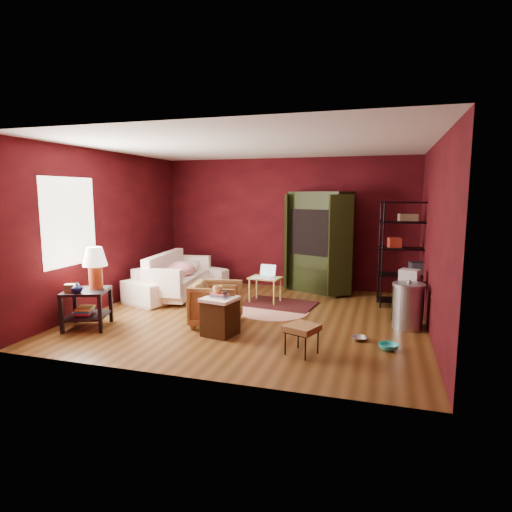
# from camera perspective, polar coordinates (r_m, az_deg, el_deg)

# --- Properties ---
(room) EXTENTS (5.54, 5.04, 2.84)m
(room) POSITION_cam_1_polar(r_m,az_deg,el_deg) (6.97, -0.83, 3.05)
(room) COLOR brown
(room) RESTS_ON ground
(sofa) EXTENTS (1.31, 2.26, 0.85)m
(sofa) POSITION_cam_1_polar(r_m,az_deg,el_deg) (8.69, -10.32, -2.54)
(sofa) COLOR white
(sofa) RESTS_ON ground
(armchair) EXTENTS (0.80, 0.84, 0.75)m
(armchair) POSITION_cam_1_polar(r_m,az_deg,el_deg) (6.72, -5.29, -6.07)
(armchair) COLOR black
(armchair) RESTS_ON ground
(pet_bowl_steel) EXTENTS (0.22, 0.09, 0.21)m
(pet_bowl_steel) POSITION_cam_1_polar(r_m,az_deg,el_deg) (6.26, 13.58, -9.94)
(pet_bowl_steel) COLOR #B8BAC0
(pet_bowl_steel) RESTS_ON ground
(pet_bowl_turquoise) EXTENTS (0.27, 0.17, 0.26)m
(pet_bowl_turquoise) POSITION_cam_1_polar(r_m,az_deg,el_deg) (6.00, 17.27, -10.69)
(pet_bowl_turquoise) COLOR #2AC6BF
(pet_bowl_turquoise) RESTS_ON ground
(vase) EXTENTS (0.19, 0.19, 0.16)m
(vase) POSITION_cam_1_polar(r_m,az_deg,el_deg) (6.83, -22.76, -3.93)
(vase) COLOR #0B1239
(vase) RESTS_ON side_table
(mug) EXTENTS (0.16, 0.15, 0.14)m
(mug) POSITION_cam_1_polar(r_m,az_deg,el_deg) (6.20, -5.14, -4.33)
(mug) COLOR #F4D377
(mug) RESTS_ON hamper
(side_table) EXTENTS (0.80, 0.80, 1.23)m
(side_table) POSITION_cam_1_polar(r_m,az_deg,el_deg) (7.02, -21.16, -2.94)
(side_table) COLOR black
(side_table) RESTS_ON ground
(sofa_cushions) EXTENTS (0.95, 1.96, 0.79)m
(sofa_cushions) POSITION_cam_1_polar(r_m,az_deg,el_deg) (8.66, -10.53, -2.84)
(sofa_cushions) COLOR white
(sofa_cushions) RESTS_ON sofa
(hamper) EXTENTS (0.54, 0.54, 0.64)m
(hamper) POSITION_cam_1_polar(r_m,az_deg,el_deg) (6.28, -4.80, -7.90)
(hamper) COLOR #3F240E
(hamper) RESTS_ON ground
(footstool) EXTENTS (0.49, 0.49, 0.39)m
(footstool) POSITION_cam_1_polar(r_m,az_deg,el_deg) (5.55, 6.14, -9.65)
(footstool) COLOR black
(footstool) RESTS_ON ground
(rug_round) EXTENTS (1.34, 1.34, 0.01)m
(rug_round) POSITION_cam_1_polar(r_m,az_deg,el_deg) (7.54, 2.35, -7.36)
(rug_round) COLOR beige
(rug_round) RESTS_ON ground
(rug_oriental) EXTENTS (1.41, 1.04, 0.01)m
(rug_oriental) POSITION_cam_1_polar(r_m,az_deg,el_deg) (8.00, 3.09, -6.36)
(rug_oriental) COLOR #4B1415
(rug_oriental) RESTS_ON ground
(laptop_desk) EXTENTS (0.62, 0.51, 0.71)m
(laptop_desk) POSITION_cam_1_polar(r_m,az_deg,el_deg) (8.04, 1.26, -3.19)
(laptop_desk) COLOR #D1CD5F
(laptop_desk) RESTS_ON ground
(tv_armoire) EXTENTS (1.51, 1.24, 2.08)m
(tv_armoire) POSITION_cam_1_polar(r_m,az_deg,el_deg) (8.99, 8.40, 2.12)
(tv_armoire) COLOR black
(tv_armoire) RESTS_ON ground
(wire_shelving) EXTENTS (0.99, 0.55, 1.91)m
(wire_shelving) POSITION_cam_1_polar(r_m,az_deg,el_deg) (8.17, 19.50, 0.84)
(wire_shelving) COLOR black
(wire_shelving) RESTS_ON ground
(small_stand) EXTENTS (0.53, 0.53, 0.83)m
(small_stand) POSITION_cam_1_polar(r_m,az_deg,el_deg) (7.34, 19.75, -3.32)
(small_stand) COLOR black
(small_stand) RESTS_ON ground
(trash_can) EXTENTS (0.56, 0.56, 0.76)m
(trash_can) POSITION_cam_1_polar(r_m,az_deg,el_deg) (6.93, 19.61, -6.26)
(trash_can) COLOR #ACAEB4
(trash_can) RESTS_ON ground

